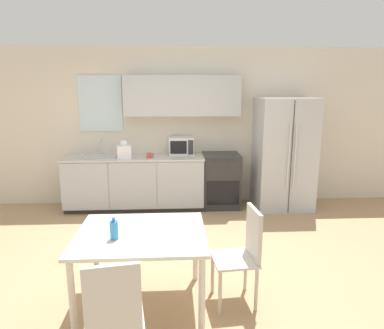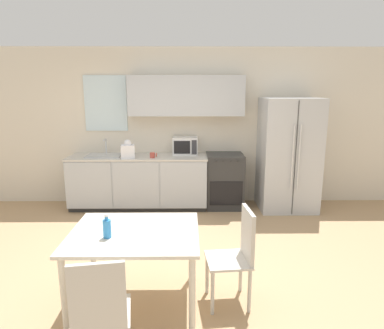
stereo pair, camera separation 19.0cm
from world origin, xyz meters
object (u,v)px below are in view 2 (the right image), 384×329
Objects in this scene: refrigerator at (288,155)px; coffee_mug at (153,155)px; microwave at (185,146)px; dining_chair_side at (238,250)px; dining_table at (135,241)px; drink_bottle at (107,228)px; oven_range at (224,181)px; dining_chair_near at (100,310)px.

refrigerator is 16.16× the size of coffee_mug.
microwave reaches higher than dining_chair_side.
dining_table is at bearing -98.59° from microwave.
drink_bottle is at bearing -92.59° from coffee_mug.
oven_range is at bearing 8.05° from coffee_mug.
drink_bottle is (-1.33, -2.90, 0.36)m from oven_range.
dining_chair_side is (1.07, 0.88, 0.00)m from dining_chair_near.
coffee_mug is at bearing -177.89° from refrigerator.
microwave is 3.68× the size of coffee_mug.
microwave is 1.99× the size of drink_bottle.
oven_range is 1.31m from coffee_mug.
refrigerator is 4.39× the size of microwave.
dining_chair_side is (0.52, -2.86, -0.52)m from microwave.
oven_range is 2.17× the size of microwave.
refrigerator is 1.74m from microwave.
refrigerator is at bearing 48.20° from dining_chair_near.
dining_chair_near is at bearing -81.62° from drink_bottle.
coffee_mug is (-2.26, -0.08, 0.01)m from refrigerator.
microwave reaches higher than drink_bottle.
microwave is at bearing 72.61° from dining_chair_near.
drink_bottle reaches higher than dining_chair_side.
refrigerator is (1.05, -0.09, 0.47)m from oven_range.
coffee_mug is at bearing 92.06° from dining_table.
oven_range is 0.99× the size of dining_chair_side.
dining_table is 0.87m from dining_chair_near.
oven_range is at bearing 65.35° from drink_bottle.
coffee_mug reaches higher than drink_bottle.
drink_bottle is at bearing -102.22° from microwave.
dining_chair_near is 1.00× the size of dining_chair_side.
dining_chair_side is 4.35× the size of drink_bottle.
dining_chair_side is at bearing 1.32° from dining_table.
oven_range is 3.83m from dining_chair_near.
microwave is (-0.68, 0.11, 0.59)m from oven_range.
dining_chair_side is (-1.20, -2.66, -0.40)m from refrigerator.
coffee_mug reaches higher than dining_table.
dining_table is (-0.44, -2.88, -0.41)m from microwave.
refrigerator is 2.94m from dining_chair_side.
dining_chair_near reaches higher than oven_range.
drink_bottle is (-0.11, 0.73, 0.29)m from dining_chair_near.
microwave reaches higher than oven_range.
dining_chair_side is (1.05, -2.58, -0.41)m from coffee_mug.
dining_chair_side is at bearing 7.21° from drink_bottle.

